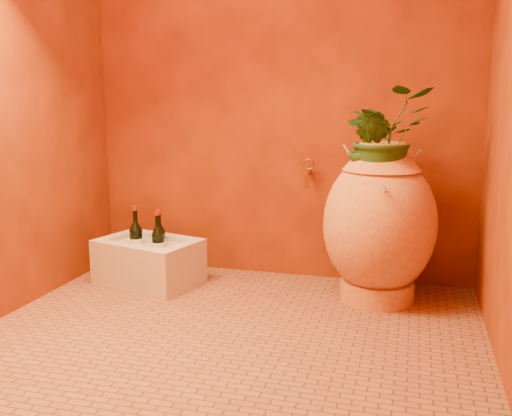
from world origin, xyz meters
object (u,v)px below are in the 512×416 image
(amphora, at_px, (379,223))
(wine_bottle_b, at_px, (136,241))
(wine_bottle_a, at_px, (158,244))
(wine_bottle_c, at_px, (160,241))
(wall_tap, at_px, (308,172))
(stone_basin, at_px, (149,263))

(amphora, height_order, wine_bottle_b, amphora)
(wine_bottle_a, xyz_separation_m, wine_bottle_b, (-0.16, 0.02, 0.01))
(wine_bottle_c, height_order, wall_tap, wall_tap)
(wine_bottle_a, relative_size, wine_bottle_c, 1.03)
(amphora, distance_m, wall_tap, 0.59)
(amphora, bearing_deg, wine_bottle_b, -176.11)
(stone_basin, distance_m, wall_tap, 1.16)
(amphora, distance_m, wine_bottle_a, 1.35)
(stone_basin, bearing_deg, wine_bottle_c, 39.08)
(wine_bottle_a, bearing_deg, stone_basin, 153.65)
(amphora, relative_size, wall_tap, 5.17)
(wine_bottle_c, bearing_deg, amphora, 1.47)
(wine_bottle_a, bearing_deg, wine_bottle_c, 110.12)
(wine_bottle_a, bearing_deg, wall_tap, 24.11)
(amphora, bearing_deg, wall_tap, 151.05)
(wine_bottle_a, distance_m, wine_bottle_b, 0.16)
(wine_bottle_a, bearing_deg, amphora, 5.39)
(wine_bottle_b, bearing_deg, wall_tap, 19.44)
(amphora, distance_m, stone_basin, 1.46)
(wine_bottle_c, bearing_deg, wall_tap, 18.25)
(stone_basin, bearing_deg, wall_tap, 19.72)
(amphora, relative_size, wine_bottle_a, 2.84)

